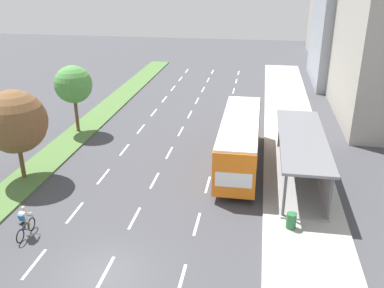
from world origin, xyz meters
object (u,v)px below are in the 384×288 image
median_tree_third (73,85)px  bus (240,137)px  cyclist (25,223)px  median_tree_second (15,122)px  trash_bin (291,221)px  bus_shelter (305,154)px

median_tree_third → bus: bearing=-17.1°
cyclist → median_tree_third: bearing=103.5°
bus → median_tree_second: size_ratio=1.93×
bus → median_tree_second: bearing=-162.1°
median_tree_third → trash_bin: size_ratio=6.51×
cyclist → median_tree_second: bearing=120.5°
median_tree_third → trash_bin: bearing=-35.0°
median_tree_third → median_tree_second: bearing=-90.0°
median_tree_third → trash_bin: median_tree_third is taller
bus → cyclist: (-10.25, -10.42, -1.28)m
cyclist → trash_bin: cyclist is taller
bus_shelter → median_tree_second: median_tree_second is taller
bus_shelter → median_tree_third: size_ratio=1.94×
bus → cyclist: size_ratio=6.20×
bus → median_tree_third: size_ratio=2.04×
trash_bin → cyclist: bearing=-168.4°
cyclist → trash_bin: size_ratio=2.14×
cyclist → median_tree_third: 15.42m
bus → trash_bin: bearing=-67.3°
bus → cyclist: bus is taller
bus_shelter → trash_bin: size_ratio=12.64×
bus_shelter → bus: bus is taller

